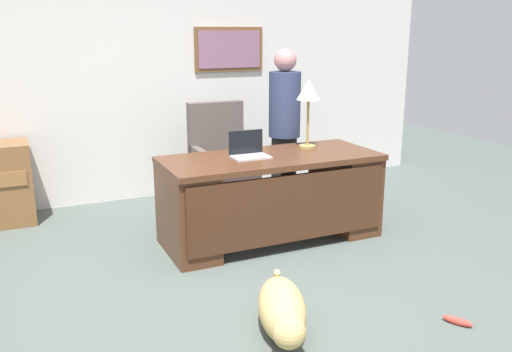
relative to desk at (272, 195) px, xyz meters
name	(u,v)px	position (x,y,z in m)	size (l,w,h in m)	color
ground_plane	(246,285)	(-0.58, -0.74, -0.43)	(12.00, 12.00, 0.00)	#4C5651
back_wall	(153,77)	(-0.57, 1.86, 0.92)	(7.00, 0.16, 2.70)	silver
desk	(272,195)	(0.00, 0.00, 0.00)	(1.93, 0.82, 0.78)	#4C2B19
armchair	(221,163)	(-0.08, 1.06, 0.07)	(0.60, 0.59, 1.13)	#564C47
person_standing	(284,130)	(0.47, 0.68, 0.44)	(0.32, 0.32, 1.68)	#262323
dog_lying	(283,311)	(-0.64, -1.46, -0.27)	(0.52, 0.82, 0.30)	tan
laptop	(248,150)	(-0.20, 0.08, 0.41)	(0.32, 0.22, 0.22)	#B2B5BA
desk_lamp	(308,94)	(0.46, 0.19, 0.85)	(0.22, 0.22, 0.63)	#9E8447
dog_toy_plush	(458,321)	(0.44, -1.84, -0.40)	(0.20, 0.05, 0.05)	#E53F33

